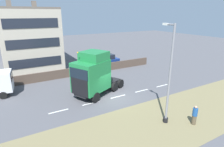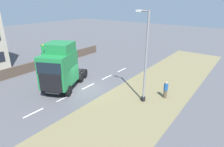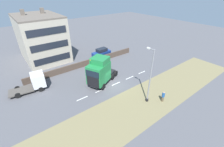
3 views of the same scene
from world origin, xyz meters
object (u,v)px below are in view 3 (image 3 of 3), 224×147
(flatbed_truck, at_px, (35,81))
(parked_car, at_px, (102,53))
(lamp_post, at_px, (150,80))
(pedestrian, at_px, (163,97))
(lorry_cab, at_px, (100,72))

(flatbed_truck, xyz_separation_m, parked_car, (4.14, -15.27, -0.39))
(lamp_post, height_order, pedestrian, lamp_post)
(lorry_cab, relative_size, flatbed_truck, 1.20)
(pedestrian, bearing_deg, flatbed_truck, 43.82)
(flatbed_truck, bearing_deg, lorry_cab, 67.42)
(parked_car, height_order, pedestrian, parked_car)
(lorry_cab, xyz_separation_m, parked_car, (9.16, -6.47, -1.39))
(flatbed_truck, bearing_deg, lamp_post, 50.05)
(lorry_cab, distance_m, pedestrian, 10.35)
(flatbed_truck, height_order, lamp_post, lamp_post)
(lamp_post, bearing_deg, parked_car, -11.72)
(lorry_cab, relative_size, pedestrian, 4.05)
(lorry_cab, distance_m, flatbed_truck, 10.18)
(lorry_cab, height_order, parked_car, lorry_cab)
(parked_car, bearing_deg, lorry_cab, 141.42)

